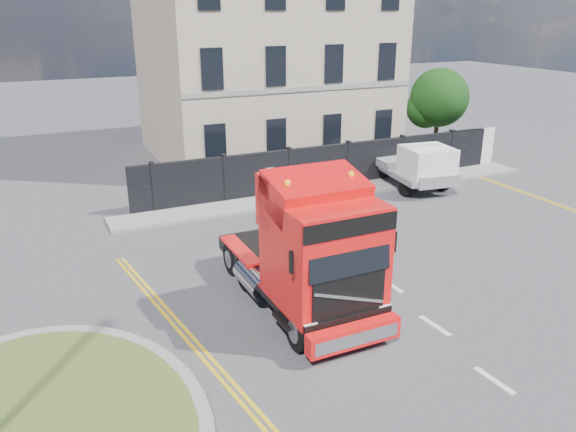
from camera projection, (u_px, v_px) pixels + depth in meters
name	position (u px, v px, depth m)	size (l,w,h in m)	color
ground	(296.00, 299.00, 15.90)	(120.00, 120.00, 0.00)	#424244
hoarding_fence	(339.00, 165.00, 25.81)	(18.80, 0.25, 2.00)	black
georgian_building	(264.00, 48.00, 30.33)	(12.30, 10.30, 12.80)	#B5A690
tree	(436.00, 100.00, 30.84)	(3.20, 3.20, 4.80)	#382619
pavement_far	(338.00, 192.00, 25.15)	(20.00, 1.60, 0.12)	gray
truck	(312.00, 255.00, 14.58)	(2.47, 6.48, 3.88)	black
flatbed_pickup	(418.00, 166.00, 25.25)	(2.63, 5.28, 2.10)	gray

